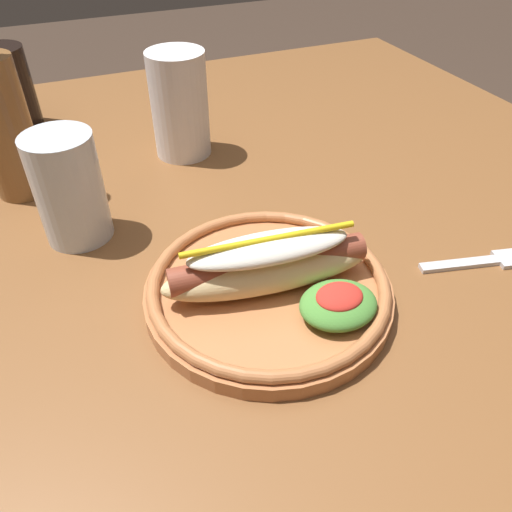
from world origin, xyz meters
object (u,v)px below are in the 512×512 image
(hot_dog_plate, at_px, (272,282))
(fork, at_px, (485,261))
(water_cup, at_px, (69,190))
(glass_bottle, at_px, (1,119))
(extra_cup, at_px, (180,105))
(soda_cup, at_px, (6,89))

(hot_dog_plate, bearing_deg, fork, -9.41)
(water_cup, xyz_separation_m, glass_bottle, (-0.05, 0.13, 0.04))
(water_cup, bearing_deg, hot_dog_plate, -48.75)
(extra_cup, bearing_deg, glass_bottle, -174.62)
(water_cup, bearing_deg, soda_cup, 99.07)
(extra_cup, bearing_deg, hot_dog_plate, -91.48)
(water_cup, bearing_deg, extra_cup, 41.77)
(fork, bearing_deg, hot_dog_plate, -175.78)
(fork, bearing_deg, water_cup, 164.42)
(extra_cup, bearing_deg, water_cup, -138.23)
(soda_cup, xyz_separation_m, water_cup, (0.05, -0.33, 0.00))
(soda_cup, distance_m, extra_cup, 0.28)
(water_cup, height_order, extra_cup, extra_cup)
(extra_cup, relative_size, glass_bottle, 0.54)
(fork, relative_size, extra_cup, 0.87)
(hot_dog_plate, height_order, water_cup, water_cup)
(hot_dog_plate, relative_size, extra_cup, 1.69)
(hot_dog_plate, xyz_separation_m, fork, (0.23, -0.04, -0.02))
(hot_dog_plate, distance_m, water_cup, 0.24)
(hot_dog_plate, bearing_deg, water_cup, 131.25)
(fork, xyz_separation_m, soda_cup, (-0.43, 0.54, 0.06))
(hot_dog_plate, bearing_deg, glass_bottle, 124.50)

